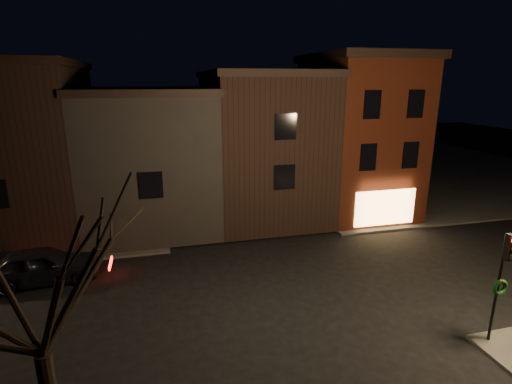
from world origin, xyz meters
TOP-DOWN VIEW (x-y plane):
  - ground at (0.00, 0.00)m, footprint 120.00×120.00m
  - sidewalk_far_right at (20.00, 20.00)m, footprint 30.00×30.00m
  - corner_building at (8.00, 9.47)m, footprint 6.50×8.50m
  - row_building_a at (1.50, 10.50)m, footprint 7.30×10.30m
  - row_building_b at (-5.75, 10.50)m, footprint 7.80×10.30m
  - row_building_c at (-13.00, 10.50)m, footprint 7.30×10.30m
  - traffic_signal at (5.60, -5.51)m, footprint 0.58×0.38m
  - bare_tree_left at (-8.00, -7.00)m, footprint 5.60×5.60m
  - parked_car_a at (-10.74, 3.21)m, footprint 5.07×2.43m

SIDE VIEW (x-z plane):
  - ground at x=0.00m, z-range 0.00..0.00m
  - sidewalk_far_right at x=20.00m, z-range 0.00..0.12m
  - parked_car_a at x=-10.74m, z-range 0.00..1.67m
  - traffic_signal at x=5.60m, z-range 0.78..4.83m
  - row_building_b at x=-5.75m, z-range 0.13..8.53m
  - row_building_a at x=1.50m, z-range 0.13..9.53m
  - row_building_c at x=-13.00m, z-range 0.13..10.03m
  - corner_building at x=8.00m, z-range 0.15..10.65m
  - bare_tree_left at x=-8.00m, z-range 1.68..9.18m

